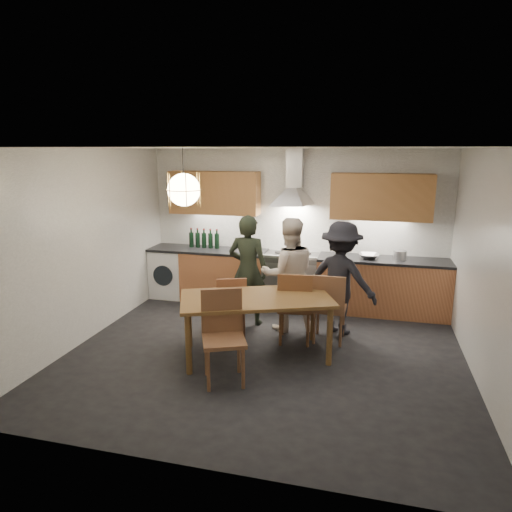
% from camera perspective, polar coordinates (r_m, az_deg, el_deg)
% --- Properties ---
extents(ground, '(5.00, 5.00, 0.00)m').
position_cam_1_polar(ground, '(6.04, 1.08, -12.13)').
color(ground, black).
rests_on(ground, ground).
extents(room_shell, '(5.02, 4.52, 2.61)m').
position_cam_1_polar(room_shell, '(5.53, 1.16, 4.07)').
color(room_shell, white).
rests_on(room_shell, ground).
extents(counter_run, '(5.00, 0.62, 0.90)m').
position_cam_1_polar(counter_run, '(7.67, 4.60, -2.99)').
color(counter_run, '#CE7F4F').
rests_on(counter_run, ground).
extents(range_stove, '(0.90, 0.60, 0.92)m').
position_cam_1_polar(range_stove, '(7.67, 4.42, -3.05)').
color(range_stove, silver).
rests_on(range_stove, ground).
extents(wall_fixtures, '(4.30, 0.54, 1.10)m').
position_cam_1_polar(wall_fixtures, '(7.52, 4.77, 7.73)').
color(wall_fixtures, '#C4864B').
rests_on(wall_fixtures, ground).
extents(pendant_lamp, '(0.43, 0.43, 0.70)m').
position_cam_1_polar(pendant_lamp, '(5.70, -9.00, 8.17)').
color(pendant_lamp, black).
rests_on(pendant_lamp, ground).
extents(dining_table, '(2.07, 1.56, 0.79)m').
position_cam_1_polar(dining_table, '(5.74, 0.01, -6.01)').
color(dining_table, brown).
rests_on(dining_table, ground).
extents(chair_back_left, '(0.52, 0.52, 0.90)m').
position_cam_1_polar(chair_back_left, '(6.32, -3.08, -5.94)').
color(chair_back_left, brown).
rests_on(chair_back_left, ground).
extents(chair_back_mid, '(0.50, 0.50, 1.00)m').
position_cam_1_polar(chair_back_mid, '(6.15, 4.88, -5.92)').
color(chair_back_mid, brown).
rests_on(chair_back_mid, ground).
extents(chair_back_right, '(0.45, 0.45, 0.98)m').
position_cam_1_polar(chair_back_right, '(6.23, 9.09, -5.94)').
color(chair_back_right, brown).
rests_on(chair_back_right, ground).
extents(chair_front, '(0.62, 0.62, 1.04)m').
position_cam_1_polar(chair_front, '(5.24, -4.16, -9.12)').
color(chair_front, brown).
rests_on(chair_front, ground).
extents(person_left, '(0.63, 0.43, 1.66)m').
position_cam_1_polar(person_left, '(6.79, -1.00, -1.78)').
color(person_left, black).
rests_on(person_left, ground).
extents(person_mid, '(0.97, 0.86, 1.65)m').
position_cam_1_polar(person_mid, '(6.58, 4.11, -2.32)').
color(person_mid, beige).
rests_on(person_mid, ground).
extents(person_right, '(1.19, 0.93, 1.62)m').
position_cam_1_polar(person_right, '(6.53, 10.54, -2.80)').
color(person_right, black).
rests_on(person_right, ground).
extents(mixing_bowl, '(0.33, 0.33, 0.08)m').
position_cam_1_polar(mixing_bowl, '(7.42, 13.93, -0.00)').
color(mixing_bowl, '#AFAEB2').
rests_on(mixing_bowl, counter_run).
extents(stock_pot, '(0.24, 0.24, 0.14)m').
position_cam_1_polar(stock_pot, '(7.46, 17.55, 0.07)').
color(stock_pot, '#B5B6B9').
rests_on(stock_pot, counter_run).
extents(wine_bottles, '(0.56, 0.08, 0.34)m').
position_cam_1_polar(wine_bottles, '(8.02, -6.51, 2.22)').
color(wine_bottles, black).
rests_on(wine_bottles, counter_run).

